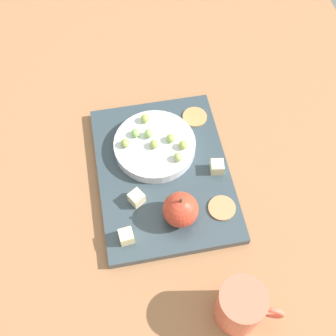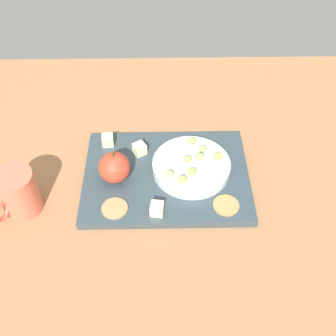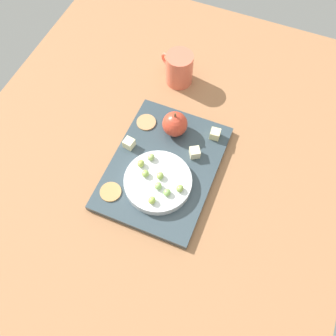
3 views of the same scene
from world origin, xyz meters
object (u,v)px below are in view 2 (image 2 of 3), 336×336
at_px(apple_whole, 114,167).
at_px(cheese_cube_2, 108,140).
at_px(cracker_1, 226,205).
at_px(cup, 18,193).
at_px(cheese_cube_1, 157,209).
at_px(grape_6, 182,180).
at_px(grape_0, 169,175).
at_px(cracker_0, 115,208).
at_px(grape_1, 187,159).
at_px(grape_3, 200,157).
at_px(grape_5, 218,156).
at_px(grape_7, 192,141).
at_px(serving_dish, 191,166).
at_px(grape_4, 202,149).
at_px(grape_2, 192,172).
at_px(platter, 166,176).
at_px(cheese_cube_0, 140,149).

bearing_deg(apple_whole, cheese_cube_2, -76.81).
distance_m(cracker_1, cup, 0.40).
distance_m(cheese_cube_1, grape_6, 0.08).
height_order(cracker_1, grape_0, grape_0).
distance_m(cracker_0, grape_1, 0.18).
bearing_deg(cheese_cube_2, grape_3, 159.73).
height_order(cheese_cube_2, cracker_1, cheese_cube_2).
height_order(grape_5, cup, cup).
height_order(grape_1, grape_7, same).
bearing_deg(serving_dish, apple_whole, 7.21).
bearing_deg(grape_6, grape_5, -140.88).
distance_m(cracker_0, grape_6, 0.14).
distance_m(serving_dish, grape_7, 0.06).
relative_size(grape_0, grape_4, 1.00).
xyz_separation_m(serving_dish, cracker_1, (-0.06, 0.10, -0.01)).
relative_size(cracker_0, grape_2, 2.78).
distance_m(grape_3, grape_4, 0.03).
relative_size(cracker_1, grape_1, 2.78).
bearing_deg(platter, cracker_1, 142.48).
distance_m(platter, grape_2, 0.07).
bearing_deg(grape_3, grape_2, 65.74).
bearing_deg(cheese_cube_1, grape_2, -132.35).
xyz_separation_m(cracker_0, cracker_1, (-0.22, -0.00, 0.00)).
bearing_deg(grape_0, platter, -80.64).
relative_size(grape_1, grape_4, 1.00).
distance_m(grape_1, grape_2, 0.04).
relative_size(cheese_cube_0, grape_6, 1.32).
height_order(serving_dish, grape_5, grape_5).
relative_size(cracker_0, grape_1, 2.78).
bearing_deg(apple_whole, cup, 18.40).
height_order(grape_0, grape_1, same).
bearing_deg(serving_dish, grape_5, -170.26).
relative_size(grape_2, grape_5, 1.00).
distance_m(apple_whole, cheese_cube_0, 0.09).
distance_m(grape_0, grape_1, 0.06).
distance_m(cracker_1, grape_0, 0.13).
height_order(cheese_cube_2, cracker_0, cheese_cube_2).
bearing_deg(cracker_1, platter, -37.52).
xyz_separation_m(grape_0, grape_7, (-0.05, -0.10, -0.00)).
relative_size(cracker_1, grape_6, 2.78).
relative_size(cheese_cube_2, grape_7, 1.32).
xyz_separation_m(grape_1, cup, (0.33, 0.08, -0.00)).
xyz_separation_m(cheese_cube_1, cracker_1, (-0.13, -0.01, -0.01)).
distance_m(cheese_cube_2, grape_7, 0.19).
relative_size(grape_1, grape_7, 1.00).
distance_m(grape_1, grape_5, 0.07).
height_order(cheese_cube_1, grape_1, grape_1).
distance_m(serving_dish, grape_6, 0.06).
relative_size(grape_4, grape_7, 1.00).
distance_m(cheese_cube_0, grape_0, 0.11).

